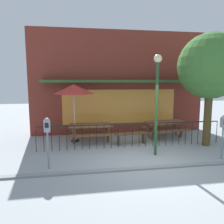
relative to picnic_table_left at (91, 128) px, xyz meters
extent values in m
plane|color=#969DA2|center=(1.58, -2.85, -0.61)|extent=(40.00, 40.00, 0.00)
cube|color=#432411|center=(1.58, 1.72, -0.61)|extent=(8.77, 0.54, 0.01)
cube|color=maroon|center=(1.58, 1.72, 1.93)|extent=(8.77, 0.50, 5.08)
cube|color=orange|center=(1.58, 1.46, 0.74)|extent=(5.70, 0.02, 1.70)
cube|color=#2D5929|center=(1.58, 1.07, 2.00)|extent=(7.45, 0.81, 0.12)
cube|color=black|center=(1.58, -1.03, 0.34)|extent=(7.36, 0.04, 0.04)
cylinder|color=black|center=(-2.10, -1.03, -0.14)|extent=(0.02, 0.02, 0.95)
cylinder|color=black|center=(-1.82, -1.03, -0.14)|extent=(0.02, 0.02, 0.95)
cylinder|color=black|center=(-1.53, -1.03, -0.14)|extent=(0.02, 0.02, 0.95)
cylinder|color=black|center=(-1.25, -1.03, -0.14)|extent=(0.02, 0.02, 0.95)
cylinder|color=black|center=(-0.97, -1.03, -0.14)|extent=(0.02, 0.02, 0.95)
cylinder|color=black|center=(-0.69, -1.03, -0.14)|extent=(0.02, 0.02, 0.95)
cylinder|color=black|center=(-0.40, -1.03, -0.14)|extent=(0.02, 0.02, 0.95)
cylinder|color=black|center=(-0.12, -1.03, -0.14)|extent=(0.02, 0.02, 0.95)
cylinder|color=black|center=(0.16, -1.03, -0.14)|extent=(0.02, 0.02, 0.95)
cylinder|color=black|center=(0.45, -1.03, -0.14)|extent=(0.02, 0.02, 0.95)
cylinder|color=black|center=(0.73, -1.03, -0.14)|extent=(0.02, 0.02, 0.95)
cylinder|color=black|center=(1.01, -1.03, -0.14)|extent=(0.02, 0.02, 0.95)
cylinder|color=black|center=(1.30, -1.03, -0.14)|extent=(0.02, 0.02, 0.95)
cylinder|color=black|center=(1.58, -1.03, -0.14)|extent=(0.02, 0.02, 0.95)
cylinder|color=black|center=(1.86, -1.03, -0.14)|extent=(0.02, 0.02, 0.95)
cylinder|color=black|center=(2.15, -1.03, -0.14)|extent=(0.02, 0.02, 0.95)
cylinder|color=black|center=(2.43, -1.03, -0.14)|extent=(0.02, 0.02, 0.95)
cylinder|color=black|center=(2.71, -1.03, -0.14)|extent=(0.02, 0.02, 0.95)
cylinder|color=black|center=(3.00, -1.03, -0.14)|extent=(0.02, 0.02, 0.95)
cylinder|color=black|center=(3.28, -1.03, -0.14)|extent=(0.02, 0.02, 0.95)
cylinder|color=black|center=(3.56, -1.03, -0.14)|extent=(0.02, 0.02, 0.95)
cylinder|color=black|center=(3.85, -1.03, -0.14)|extent=(0.02, 0.02, 0.95)
cylinder|color=black|center=(4.13, -1.03, -0.14)|extent=(0.02, 0.02, 0.95)
cylinder|color=black|center=(4.41, -1.03, -0.14)|extent=(0.02, 0.02, 0.95)
cylinder|color=black|center=(4.70, -1.03, -0.14)|extent=(0.02, 0.02, 0.95)
cylinder|color=black|center=(4.98, -1.03, -0.14)|extent=(0.02, 0.02, 0.95)
cylinder|color=black|center=(5.26, -1.03, -0.14)|extent=(0.02, 0.02, 0.95)
cube|color=brown|center=(0.00, 0.00, 0.13)|extent=(1.82, 0.80, 0.07)
cube|color=brown|center=(-0.01, -0.55, -0.17)|extent=(1.81, 0.30, 0.05)
cube|color=brown|center=(0.01, 0.55, -0.17)|extent=(1.81, 0.30, 0.05)
cube|color=brown|center=(-0.74, -0.26, -0.24)|extent=(0.08, 0.35, 0.78)
cube|color=brown|center=(-0.73, 0.30, -0.24)|extent=(0.08, 0.35, 0.78)
cube|color=brown|center=(0.73, -0.30, -0.24)|extent=(0.08, 0.35, 0.78)
cube|color=brown|center=(0.74, 0.26, -0.24)|extent=(0.08, 0.35, 0.78)
cube|color=brown|center=(3.47, 0.19, 0.13)|extent=(1.89, 1.00, 0.07)
cube|color=brown|center=(3.54, -0.35, -0.17)|extent=(1.82, 0.51, 0.05)
cube|color=brown|center=(3.39, 0.74, -0.17)|extent=(1.82, 0.51, 0.05)
cube|color=brown|center=(2.77, -0.19, -0.24)|extent=(0.12, 0.36, 0.78)
cube|color=brown|center=(2.70, 0.37, -0.24)|extent=(0.12, 0.36, 0.78)
cube|color=brown|center=(4.24, 0.02, -0.24)|extent=(0.12, 0.36, 0.78)
cube|color=brown|center=(4.16, 0.57, -0.24)|extent=(0.12, 0.36, 0.78)
cylinder|color=black|center=(-0.67, 0.21, -0.59)|extent=(0.36, 0.36, 0.05)
cylinder|color=#C1AEA9|center=(-0.67, 0.21, 0.61)|extent=(0.04, 0.04, 2.44)
cone|color=red|center=(-0.67, 0.21, 1.68)|extent=(1.73, 1.73, 0.40)
cube|color=brown|center=(1.66, -0.57, -0.16)|extent=(1.42, 0.46, 0.06)
cube|color=brown|center=(1.11, -0.63, -0.39)|extent=(0.08, 0.29, 0.45)
cube|color=#4B4028|center=(2.22, -0.52, -0.39)|extent=(0.08, 0.29, 0.45)
cylinder|color=slate|center=(-1.46, -2.72, -0.04)|extent=(0.06, 0.06, 1.14)
cube|color=#8C92A0|center=(-1.46, -2.72, 0.70)|extent=(0.18, 0.14, 0.34)
sphere|color=gray|center=(-1.46, -2.72, 0.86)|extent=(0.17, 0.17, 0.17)
cube|color=black|center=(-1.46, -2.79, 0.74)|extent=(0.11, 0.01, 0.15)
cylinder|color=slate|center=(4.26, -2.78, -0.07)|extent=(0.06, 0.06, 1.09)
cube|color=gray|center=(4.26, -2.78, 0.64)|extent=(0.18, 0.14, 0.33)
sphere|color=#8E96A0|center=(4.26, -2.78, 0.80)|extent=(0.17, 0.17, 0.17)
cylinder|color=#4E3E1F|center=(4.64, -1.27, 0.64)|extent=(0.30, 0.30, 2.50)
sphere|color=#3E7231|center=(4.64, -1.27, 2.59)|extent=(2.56, 2.56, 2.56)
cylinder|color=#264B26|center=(2.17, -2.04, 1.02)|extent=(0.10, 0.10, 3.26)
sphere|color=beige|center=(2.17, -2.04, 2.77)|extent=(0.28, 0.28, 0.28)
cube|color=gray|center=(1.58, -3.22, -0.61)|extent=(12.27, 0.20, 0.11)
camera|label=1|loc=(-0.59, -9.30, 2.03)|focal=35.30mm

